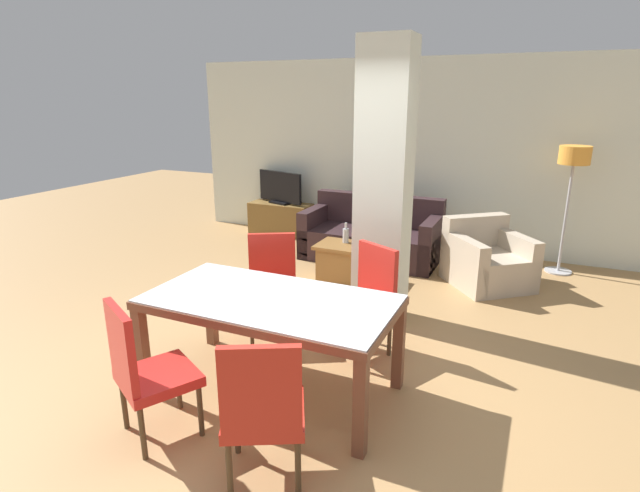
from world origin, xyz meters
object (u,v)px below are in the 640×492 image
at_px(dining_table, 270,316).
at_px(armchair, 487,262).
at_px(sofa, 372,238).
at_px(tv_stand, 281,219).
at_px(floor_lamp, 573,167).
at_px(tv_screen, 280,188).
at_px(dining_chair_far_right, 366,297).
at_px(coffee_table, 346,262).
at_px(dining_chair_far_left, 273,283).
at_px(bottle, 346,235).
at_px(dining_chair_near_left, 145,368).
at_px(dining_chair_near_right, 263,407).

relative_size(dining_table, armchair, 1.56).
bearing_deg(armchair, sofa, -52.83).
relative_size(tv_stand, floor_lamp, 0.64).
bearing_deg(dining_table, tv_screen, 117.76).
distance_m(dining_chair_far_right, floor_lamp, 3.48).
distance_m(dining_table, coffee_table, 2.53).
bearing_deg(tv_stand, dining_chair_far_left, -62.51).
bearing_deg(tv_screen, bottle, 155.31).
height_order(dining_table, floor_lamp, floor_lamp).
relative_size(dining_chair_near_left, tv_stand, 0.93).
bearing_deg(tv_screen, sofa, 176.32).
distance_m(dining_chair_near_right, armchair, 3.98).
bearing_deg(floor_lamp, coffee_table, -150.18).
height_order(sofa, bottle, sofa).
bearing_deg(tv_screen, floor_lamp, -166.54).
xyz_separation_m(dining_table, dining_chair_near_left, (-0.45, -0.83, -0.10)).
relative_size(bottle, tv_screen, 0.29).
bearing_deg(tv_screen, dining_chair_near_right, 133.43).
bearing_deg(tv_screen, dining_chair_far_left, 133.26).
bearing_deg(bottle, dining_chair_far_right, -63.12).
distance_m(dining_chair_far_left, tv_stand, 3.61).
bearing_deg(dining_chair_far_left, tv_screen, -91.26).
bearing_deg(dining_chair_near_right, dining_chair_far_left, 90.74).
relative_size(dining_chair_near_left, dining_chair_far_right, 1.00).
xyz_separation_m(coffee_table, tv_screen, (-1.75, 1.54, 0.53)).
distance_m(armchair, bottle, 1.71).
height_order(dining_table, armchair, armchair).
distance_m(tv_screen, floor_lamp, 4.20).
distance_m(dining_chair_near_left, sofa, 4.23).
relative_size(dining_chair_far_left, tv_stand, 0.93).
height_order(dining_chair_near_right, floor_lamp, floor_lamp).
height_order(sofa, tv_screen, tv_screen).
distance_m(dining_chair_near_right, floor_lamp, 5.06).
bearing_deg(tv_stand, dining_chair_near_right, -62.34).
distance_m(dining_chair_near_right, tv_stand, 5.54).
xyz_separation_m(coffee_table, tv_stand, (-1.75, 1.54, 0.03)).
xyz_separation_m(dining_chair_far_left, floor_lamp, (2.49, 3.03, 0.84)).
bearing_deg(dining_chair_near_left, dining_chair_far_right, 90.62).
bearing_deg(floor_lamp, dining_chair_near_left, -117.99).
relative_size(dining_table, floor_lamp, 1.15).
relative_size(dining_table, dining_chair_far_right, 1.92).
height_order(bottle, tv_screen, tv_screen).
relative_size(dining_chair_near_left, tv_screen, 1.12).
xyz_separation_m(dining_table, sofa, (-0.35, 3.40, -0.32)).
distance_m(dining_chair_far_left, floor_lamp, 4.01).
bearing_deg(dining_chair_far_right, dining_chair_far_left, 30.10).
relative_size(dining_chair_near_left, sofa, 0.52).
bearing_deg(tv_stand, bottle, -40.46).
relative_size(dining_table, dining_chair_near_right, 1.92).
distance_m(dining_chair_near_left, armchair, 4.20).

